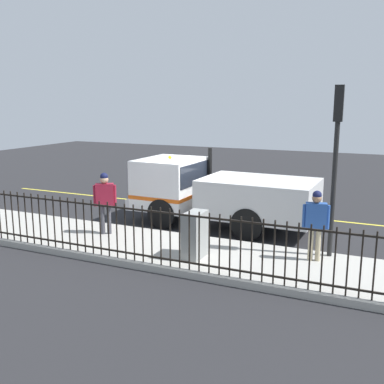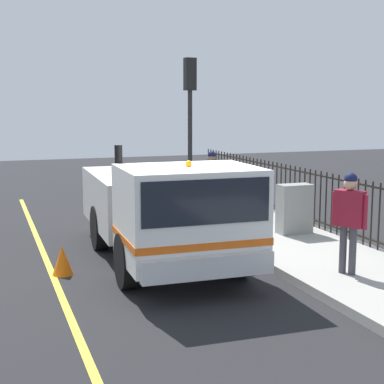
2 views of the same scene
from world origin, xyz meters
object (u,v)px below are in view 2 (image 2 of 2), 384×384
work_truck (165,206)px  traffic_light_near (190,105)px  utility_cabinet (295,209)px  pedestrian_distant (212,176)px  worker_standing (349,212)px  traffic_cone (62,260)px

work_truck → traffic_light_near: size_ratio=1.43×
work_truck → utility_cabinet: 3.63m
pedestrian_distant → worker_standing: bearing=-11.3°
work_truck → pedestrian_distant: size_ratio=3.45×
work_truck → traffic_cone: 2.20m
work_truck → pedestrian_distant: bearing=-121.9°
pedestrian_distant → utility_cabinet: pedestrian_distant is taller
pedestrian_distant → traffic_cone: bearing=-63.6°
work_truck → pedestrian_distant: work_truck is taller
utility_cabinet → traffic_cone: size_ratio=2.08×
work_truck → worker_standing: bearing=142.5°
utility_cabinet → traffic_cone: (-5.46, -1.01, -0.46)m
traffic_cone → traffic_light_near: bearing=45.6°
worker_standing → traffic_cone: 5.28m
traffic_light_near → utility_cabinet: (1.49, -3.04, -2.39)m
work_truck → traffic_cone: (-2.00, 0.00, -0.90)m
utility_cabinet → traffic_cone: 5.57m
work_truck → worker_standing: (2.70, -2.19, 0.09)m
work_truck → utility_cabinet: (3.46, 1.01, -0.44)m
traffic_light_near → traffic_cone: size_ratio=7.58×
pedestrian_distant → traffic_cone: pedestrian_distant is taller
worker_standing → pedestrian_distant: size_ratio=1.04×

